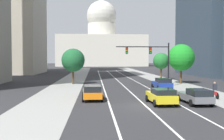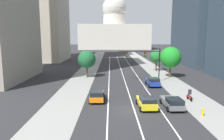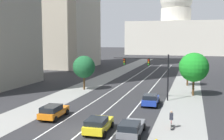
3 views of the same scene
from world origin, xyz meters
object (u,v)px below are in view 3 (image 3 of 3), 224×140
(capitol_building, at_px, (175,31))
(street_tree_mid_right, at_px, (188,66))
(cyclist, at_px, (171,120))
(street_tree_far_right, at_px, (194,67))
(car_blue, at_px, (151,100))
(street_tree_near_left, at_px, (84,67))
(car_yellow, at_px, (98,124))
(traffic_signal_mast, at_px, (150,67))
(car_gray, at_px, (131,128))
(car_orange, at_px, (53,111))

(capitol_building, bearing_deg, street_tree_mid_right, -85.23)
(cyclist, distance_m, street_tree_far_right, 17.22)
(car_blue, relative_size, street_tree_near_left, 0.74)
(cyclist, relative_size, street_tree_mid_right, 0.32)
(car_yellow, distance_m, street_tree_mid_right, 30.00)
(traffic_signal_mast, bearing_deg, street_tree_mid_right, 70.33)
(street_tree_near_left, bearing_deg, street_tree_far_right, -0.33)
(street_tree_mid_right, height_order, street_tree_near_left, street_tree_near_left)
(car_gray, bearing_deg, street_tree_near_left, 30.57)
(car_gray, xyz_separation_m, traffic_signal_mast, (-0.65, 15.35, 3.85))
(car_orange, bearing_deg, traffic_signal_mast, -37.50)
(car_yellow, xyz_separation_m, street_tree_far_right, (8.38, 19.89, 3.55))
(car_yellow, xyz_separation_m, street_tree_near_left, (-9.41, 20.00, 3.10))
(car_blue, xyz_separation_m, street_tree_far_right, (5.27, 8.17, 3.53))
(cyclist, height_order, street_tree_far_right, street_tree_far_right)
(street_tree_far_right, bearing_deg, car_blue, -122.83)
(car_blue, distance_m, street_tree_mid_right, 17.96)
(car_orange, relative_size, street_tree_mid_right, 0.84)
(car_orange, xyz_separation_m, car_yellow, (6.21, -3.05, -0.01))
(car_gray, distance_m, traffic_signal_mast, 15.83)
(car_yellow, distance_m, street_tree_near_left, 22.31)
(street_tree_mid_right, distance_m, street_tree_near_left, 18.99)
(street_tree_mid_right, bearing_deg, capitol_building, 94.77)
(car_blue, height_order, cyclist, cyclist)
(traffic_signal_mast, relative_size, street_tree_near_left, 1.36)
(car_yellow, xyz_separation_m, car_blue, (3.11, 11.73, 0.02))
(capitol_building, height_order, street_tree_far_right, capitol_building)
(car_orange, distance_m, car_yellow, 6.92)
(street_tree_mid_right, bearing_deg, car_orange, -117.63)
(cyclist, bearing_deg, street_tree_mid_right, -6.08)
(capitol_building, height_order, traffic_signal_mast, capitol_building)
(car_blue, bearing_deg, cyclist, -160.81)
(car_orange, height_order, street_tree_far_right, street_tree_far_right)
(car_orange, relative_size, traffic_signal_mast, 0.57)
(capitol_building, xyz_separation_m, traffic_signal_mast, (4.02, -120.33, -8.37))
(car_blue, bearing_deg, street_tree_mid_right, -15.47)
(car_blue, distance_m, cyclist, 9.18)
(car_blue, height_order, street_tree_near_left, street_tree_near_left)
(car_yellow, relative_size, traffic_signal_mast, 0.54)
(capitol_building, height_order, car_orange, capitol_building)
(car_orange, bearing_deg, street_tree_near_left, 8.48)
(traffic_signal_mast, height_order, street_tree_near_left, traffic_signal_mast)
(traffic_signal_mast, xyz_separation_m, cyclist, (3.91, -12.15, -3.74))
(car_blue, bearing_deg, car_orange, 131.32)
(car_yellow, height_order, cyclist, cyclist)
(traffic_signal_mast, xyz_separation_m, street_tree_near_left, (-11.87, 4.71, -0.72))
(car_yellow, distance_m, cyclist, 7.11)
(car_gray, bearing_deg, capitol_building, 0.58)
(car_gray, bearing_deg, car_orange, 70.20)
(capitol_building, bearing_deg, car_gray, -88.03)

